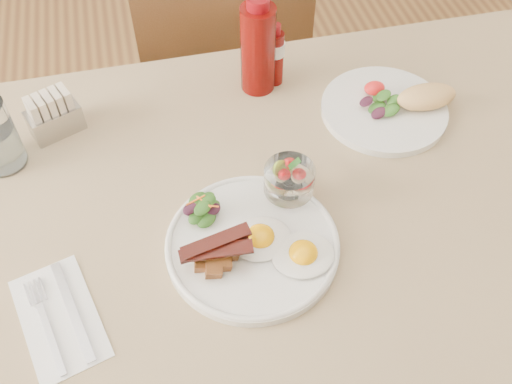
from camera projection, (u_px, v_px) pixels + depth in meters
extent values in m
plane|color=brown|center=(276.00, 371.00, 1.56)|extent=(5.00, 5.00, 0.00)
cylinder|color=brown|center=(16.00, 231.00, 1.43)|extent=(0.06, 0.06, 0.71)
cylinder|color=brown|center=(451.00, 152.00, 1.59)|extent=(0.06, 0.06, 0.71)
cube|color=brown|center=(288.00, 211.00, 1.00)|extent=(1.30, 0.85, 0.04)
cube|color=tan|center=(288.00, 204.00, 0.98)|extent=(1.33, 0.88, 0.00)
cylinder|color=brown|center=(173.00, 176.00, 1.71)|extent=(0.04, 0.04, 0.45)
cylinder|color=brown|center=(289.00, 156.00, 1.76)|extent=(0.04, 0.04, 0.45)
cylinder|color=brown|center=(158.00, 97.00, 1.93)|extent=(0.04, 0.04, 0.45)
cylinder|color=brown|center=(262.00, 81.00, 1.98)|extent=(0.04, 0.04, 0.45)
cube|color=brown|center=(217.00, 66.00, 1.66)|extent=(0.42, 0.42, 0.03)
cube|color=brown|center=(227.00, 39.00, 1.36)|extent=(0.42, 0.03, 0.46)
cylinder|color=white|center=(252.00, 245.00, 0.92)|extent=(0.28, 0.28, 0.02)
ellipsoid|color=silver|center=(303.00, 255.00, 0.89)|extent=(0.10, 0.09, 0.01)
ellipsoid|color=#FFA505|center=(303.00, 253.00, 0.88)|extent=(0.05, 0.05, 0.03)
ellipsoid|color=silver|center=(260.00, 238.00, 0.91)|extent=(0.10, 0.09, 0.01)
ellipsoid|color=#FFA505|center=(260.00, 236.00, 0.90)|extent=(0.05, 0.05, 0.03)
cube|color=brown|center=(212.00, 253.00, 0.88)|extent=(0.03, 0.03, 0.02)
cube|color=brown|center=(223.00, 262.00, 0.87)|extent=(0.03, 0.03, 0.02)
cube|color=brown|center=(201.00, 264.00, 0.87)|extent=(0.03, 0.03, 0.02)
cube|color=brown|center=(231.00, 252.00, 0.88)|extent=(0.03, 0.03, 0.02)
cube|color=brown|center=(214.00, 269.00, 0.86)|extent=(0.03, 0.03, 0.02)
cube|color=brown|center=(203.00, 250.00, 0.89)|extent=(0.03, 0.03, 0.02)
cube|color=brown|center=(221.00, 251.00, 0.87)|extent=(0.03, 0.03, 0.02)
cube|color=brown|center=(211.00, 254.00, 0.86)|extent=(0.03, 0.03, 0.02)
cube|color=brown|center=(227.00, 247.00, 0.87)|extent=(0.03, 0.03, 0.02)
cube|color=#49130C|center=(214.00, 248.00, 0.86)|extent=(0.11, 0.03, 0.01)
cube|color=#49130C|center=(217.00, 251.00, 0.85)|extent=(0.11, 0.03, 0.01)
cube|color=#49130C|center=(216.00, 241.00, 0.86)|extent=(0.11, 0.04, 0.01)
ellipsoid|color=#1E5115|center=(202.00, 215.00, 0.94)|extent=(0.04, 0.03, 0.01)
ellipsoid|color=#1E5115|center=(211.00, 208.00, 0.94)|extent=(0.03, 0.02, 0.01)
ellipsoid|color=#310F1F|center=(192.00, 209.00, 0.94)|extent=(0.03, 0.02, 0.01)
ellipsoid|color=#1E5115|center=(206.00, 220.00, 0.92)|extent=(0.04, 0.03, 0.01)
ellipsoid|color=#1E5115|center=(197.00, 217.00, 0.92)|extent=(0.03, 0.02, 0.01)
ellipsoid|color=#310F1F|center=(213.00, 210.00, 0.93)|extent=(0.03, 0.02, 0.01)
ellipsoid|color=#1E5115|center=(198.00, 200.00, 0.94)|extent=(0.03, 0.02, 0.01)
ellipsoid|color=#1E5115|center=(207.00, 199.00, 0.93)|extent=(0.03, 0.02, 0.01)
ellipsoid|color=#310F1F|center=(190.00, 209.00, 0.92)|extent=(0.03, 0.02, 0.01)
ellipsoid|color=#1E5115|center=(203.00, 208.00, 0.91)|extent=(0.03, 0.02, 0.01)
ellipsoid|color=#1E5115|center=(208.00, 201.00, 0.92)|extent=(0.03, 0.02, 0.01)
cylinder|color=orange|center=(204.00, 202.00, 0.92)|extent=(0.02, 0.03, 0.01)
cylinder|color=orange|center=(196.00, 200.00, 0.92)|extent=(0.03, 0.01, 0.01)
cylinder|color=orange|center=(208.00, 206.00, 0.91)|extent=(0.03, 0.02, 0.01)
cylinder|color=white|center=(288.00, 196.00, 0.96)|extent=(0.05, 0.05, 0.01)
cylinder|color=white|center=(288.00, 191.00, 0.95)|extent=(0.02, 0.02, 0.02)
cylinder|color=white|center=(289.00, 180.00, 0.93)|extent=(0.08, 0.08, 0.05)
cylinder|color=beige|center=(281.00, 182.00, 0.94)|extent=(0.02, 0.02, 0.01)
cylinder|color=beige|center=(298.00, 182.00, 0.93)|extent=(0.02, 0.02, 0.01)
cylinder|color=beige|center=(287.00, 173.00, 0.94)|extent=(0.02, 0.02, 0.01)
cylinder|color=#9EBD39|center=(282.00, 171.00, 0.92)|extent=(0.03, 0.03, 0.01)
cone|color=red|center=(299.00, 175.00, 0.91)|extent=(0.02, 0.02, 0.02)
cone|color=red|center=(283.00, 175.00, 0.91)|extent=(0.02, 0.02, 0.02)
cone|color=red|center=(289.00, 163.00, 0.92)|extent=(0.02, 0.02, 0.02)
ellipsoid|color=#378931|center=(292.00, 165.00, 0.90)|extent=(0.02, 0.01, 0.00)
ellipsoid|color=#378931|center=(297.00, 162.00, 0.90)|extent=(0.02, 0.01, 0.00)
cylinder|color=white|center=(384.00, 109.00, 1.12)|extent=(0.25, 0.25, 0.02)
ellipsoid|color=#1E5115|center=(377.00, 108.00, 1.10)|extent=(0.04, 0.04, 0.01)
ellipsoid|color=#1E5115|center=(380.00, 97.00, 1.12)|extent=(0.04, 0.03, 0.01)
ellipsoid|color=#310F1F|center=(379.00, 113.00, 1.08)|extent=(0.04, 0.03, 0.01)
ellipsoid|color=#1E5115|center=(391.00, 110.00, 1.08)|extent=(0.04, 0.03, 0.01)
ellipsoid|color=#1E5115|center=(394.00, 100.00, 1.10)|extent=(0.03, 0.03, 0.01)
ellipsoid|color=#310F1F|center=(366.00, 101.00, 1.09)|extent=(0.03, 0.03, 0.01)
ellipsoid|color=#1E5115|center=(383.00, 96.00, 1.10)|extent=(0.04, 0.03, 0.01)
ellipsoid|color=red|center=(374.00, 90.00, 1.12)|extent=(0.04, 0.03, 0.02)
ellipsoid|color=tan|center=(427.00, 96.00, 1.09)|extent=(0.13, 0.09, 0.05)
cylinder|color=#540704|center=(258.00, 50.00, 1.10)|extent=(0.08, 0.08, 0.18)
cylinder|color=maroon|center=(258.00, 3.00, 1.02)|extent=(0.05, 0.05, 0.02)
cylinder|color=#540704|center=(275.00, 58.00, 1.14)|extent=(0.04, 0.04, 0.12)
cylinder|color=silver|center=(275.00, 48.00, 1.12)|extent=(0.05, 0.05, 0.03)
cylinder|color=maroon|center=(276.00, 29.00, 1.08)|extent=(0.02, 0.02, 0.02)
cube|color=#ACABB0|center=(55.00, 120.00, 1.07)|extent=(0.11, 0.09, 0.05)
cube|color=beige|center=(34.00, 115.00, 1.03)|extent=(0.03, 0.04, 0.06)
cube|color=beige|center=(42.00, 111.00, 1.04)|extent=(0.03, 0.04, 0.06)
cube|color=beige|center=(51.00, 108.00, 1.04)|extent=(0.03, 0.04, 0.06)
cube|color=beige|center=(59.00, 104.00, 1.05)|extent=(0.03, 0.04, 0.06)
cube|color=beige|center=(67.00, 101.00, 1.06)|extent=(0.03, 0.04, 0.06)
cube|color=white|center=(59.00, 318.00, 0.84)|extent=(0.15, 0.21, 0.00)
cube|color=#ACABB0|center=(72.00, 310.00, 0.85)|extent=(0.06, 0.18, 0.00)
cube|color=#ACABB0|center=(51.00, 338.00, 0.82)|extent=(0.04, 0.12, 0.00)
cube|color=#ACABB0|center=(28.00, 295.00, 0.86)|extent=(0.01, 0.04, 0.00)
cube|color=#ACABB0|center=(33.00, 293.00, 0.87)|extent=(0.01, 0.04, 0.00)
cube|color=#ACABB0|center=(38.00, 290.00, 0.87)|extent=(0.01, 0.04, 0.00)
cube|color=#ACABB0|center=(43.00, 288.00, 0.87)|extent=(0.01, 0.04, 0.00)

